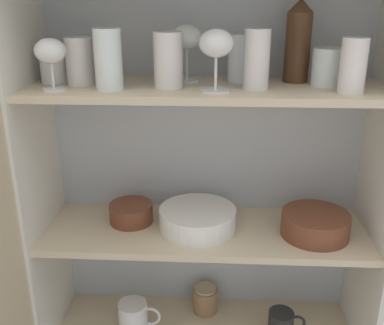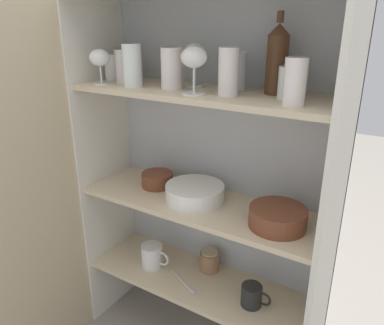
# 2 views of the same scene
# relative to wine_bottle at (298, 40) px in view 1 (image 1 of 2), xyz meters

# --- Properties ---
(cupboard_back_panel) EXTENTS (0.98, 0.02, 1.40)m
(cupboard_back_panel) POSITION_rel_wine_bottle_xyz_m (-0.24, 0.09, -0.51)
(cupboard_back_panel) COLOR #B2B7BC
(cupboard_back_panel) RESTS_ON ground_plane
(cupboard_side_left) EXTENTS (0.02, 0.34, 1.40)m
(cupboard_side_left) POSITION_rel_wine_bottle_xyz_m (-0.72, -0.07, -0.51)
(cupboard_side_left) COLOR silver
(cupboard_side_left) RESTS_ON ground_plane
(cupboard_side_right) EXTENTS (0.02, 0.34, 1.40)m
(cupboard_side_right) POSITION_rel_wine_bottle_xyz_m (0.24, -0.07, -0.51)
(cupboard_side_right) COLOR silver
(cupboard_side_right) RESTS_ON ground_plane
(shelf_board_middle) EXTENTS (0.94, 0.30, 0.02)m
(shelf_board_middle) POSITION_rel_wine_bottle_xyz_m (-0.24, -0.07, -0.55)
(shelf_board_middle) COLOR beige
(shelf_board_upper) EXTENTS (0.94, 0.30, 0.02)m
(shelf_board_upper) POSITION_rel_wine_bottle_xyz_m (-0.24, -0.07, -0.12)
(shelf_board_upper) COLOR beige
(tumbler_glass_0) EXTENTS (0.06, 0.06, 0.15)m
(tumbler_glass_0) POSITION_rel_wine_bottle_xyz_m (-0.12, -0.11, -0.04)
(tumbler_glass_0) COLOR silver
(tumbler_glass_0) RESTS_ON shelf_board_upper
(tumbler_glass_1) EXTENTS (0.07, 0.07, 0.14)m
(tumbler_glass_1) POSITION_rel_wine_bottle_xyz_m (-0.34, -0.10, -0.04)
(tumbler_glass_1) COLOR silver
(tumbler_glass_1) RESTS_ON shelf_board_upper
(tumbler_glass_2) EXTENTS (0.07, 0.07, 0.10)m
(tumbler_glass_2) POSITION_rel_wine_bottle_xyz_m (-0.65, -0.05, -0.06)
(tumbler_glass_2) COLOR white
(tumbler_glass_2) RESTS_ON shelf_board_upper
(tumbler_glass_3) EXTENTS (0.08, 0.08, 0.10)m
(tumbler_glass_3) POSITION_rel_wine_bottle_xyz_m (0.07, -0.06, -0.06)
(tumbler_glass_3) COLOR white
(tumbler_glass_3) RESTS_ON shelf_board_upper
(tumbler_glass_4) EXTENTS (0.08, 0.08, 0.13)m
(tumbler_glass_4) POSITION_rel_wine_bottle_xyz_m (-0.15, -0.01, -0.05)
(tumbler_glass_4) COLOR white
(tumbler_glass_4) RESTS_ON shelf_board_upper
(tumbler_glass_5) EXTENTS (0.07, 0.07, 0.15)m
(tumbler_glass_5) POSITION_rel_wine_bottle_xyz_m (-0.48, -0.13, -0.04)
(tumbler_glass_5) COLOR white
(tumbler_glass_5) RESTS_ON shelf_board_upper
(tumbler_glass_6) EXTENTS (0.06, 0.06, 0.13)m
(tumbler_glass_6) POSITION_rel_wine_bottle_xyz_m (0.11, -0.15, -0.04)
(tumbler_glass_6) COLOR silver
(tumbler_glass_6) RESTS_ON shelf_board_upper
(tumbler_glass_7) EXTENTS (0.07, 0.07, 0.12)m
(tumbler_glass_7) POSITION_rel_wine_bottle_xyz_m (-0.57, -0.07, -0.05)
(tumbler_glass_7) COLOR silver
(tumbler_glass_7) RESTS_ON shelf_board_upper
(wine_glass_0) EXTENTS (0.08, 0.08, 0.15)m
(wine_glass_0) POSITION_rel_wine_bottle_xyz_m (-0.22, -0.15, -0.00)
(wine_glass_0) COLOR white
(wine_glass_0) RESTS_ON shelf_board_upper
(wine_glass_1) EXTENTS (0.08, 0.08, 0.13)m
(wine_glass_1) POSITION_rel_wine_bottle_xyz_m (-0.62, -0.15, -0.02)
(wine_glass_1) COLOR white
(wine_glass_1) RESTS_ON shelf_board_upper
(wine_glass_2) EXTENTS (0.08, 0.08, 0.15)m
(wine_glass_2) POSITION_rel_wine_bottle_xyz_m (-0.30, -0.01, 0.00)
(wine_glass_2) COLOR white
(wine_glass_2) RESTS_ON shelf_board_upper
(wine_bottle) EXTENTS (0.07, 0.07, 0.25)m
(wine_bottle) POSITION_rel_wine_bottle_xyz_m (0.00, 0.00, 0.00)
(wine_bottle) COLOR #4C2D19
(wine_bottle) RESTS_ON shelf_board_upper
(plate_stack_white) EXTENTS (0.23, 0.23, 0.06)m
(plate_stack_white) POSITION_rel_wine_bottle_xyz_m (-0.26, -0.06, -0.51)
(plate_stack_white) COLOR white
(plate_stack_white) RESTS_ON shelf_board_middle
(mixing_bowl_large) EXTENTS (0.19, 0.19, 0.07)m
(mixing_bowl_large) POSITION_rel_wine_bottle_xyz_m (0.08, -0.09, -0.50)
(mixing_bowl_large) COLOR brown
(mixing_bowl_large) RESTS_ON shelf_board_middle
(serving_bowl_small) EXTENTS (0.13, 0.13, 0.06)m
(serving_bowl_small) POSITION_rel_wine_bottle_xyz_m (-0.47, -0.03, -0.51)
(serving_bowl_small) COLOR brown
(serving_bowl_small) RESTS_ON shelf_board_middle
(coffee_mug_primary) EXTENTS (0.12, 0.08, 0.09)m
(coffee_mug_primary) POSITION_rel_wine_bottle_xyz_m (0.00, -0.09, -0.86)
(coffee_mug_primary) COLOR black
(coffee_mug_primary) RESTS_ON shelf_board_lower
(coffee_mug_extra_1) EXTENTS (0.14, 0.09, 0.10)m
(coffee_mug_extra_1) POSITION_rel_wine_bottle_xyz_m (-0.46, -0.09, -0.85)
(coffee_mug_extra_1) COLOR white
(coffee_mug_extra_1) RESTS_ON shelf_board_lower
(storage_jar) EXTENTS (0.08, 0.08, 0.09)m
(storage_jar) POSITION_rel_wine_bottle_xyz_m (-0.24, 0.02, -0.86)
(storage_jar) COLOR #99704C
(storage_jar) RESTS_ON shelf_board_lower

